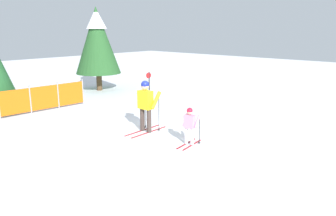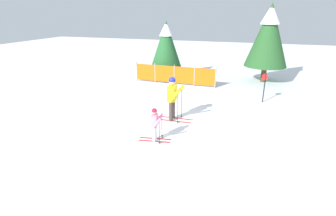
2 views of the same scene
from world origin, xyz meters
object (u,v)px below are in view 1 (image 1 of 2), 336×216
object	(u,v)px
skier_child	(190,123)
safety_fence	(30,100)
trail_marker	(149,83)
skier_adult	(146,102)
conifer_far	(97,39)

from	to	relation	value
skier_child	safety_fence	world-z (taller)	safety_fence
skier_child	trail_marker	bearing A→B (deg)	47.68
skier_child	skier_adult	bearing A→B (deg)	80.37
safety_fence	trail_marker	bearing A→B (deg)	-20.75
trail_marker	skier_adult	bearing A→B (deg)	-135.86
conifer_far	skier_child	bearing A→B (deg)	-110.96
conifer_far	trail_marker	xyz separation A→B (m)	(-0.09, -4.22, -2.03)
skier_child	trail_marker	world-z (taller)	trail_marker
skier_adult	skier_child	distance (m)	2.00
skier_adult	conifer_far	distance (m)	8.73
trail_marker	safety_fence	bearing A→B (deg)	159.25
conifer_far	trail_marker	bearing A→B (deg)	-91.19
skier_adult	skier_child	xyz separation A→B (m)	(-0.03, -1.96, -0.38)
skier_child	safety_fence	bearing A→B (deg)	92.84
skier_child	conifer_far	xyz separation A→B (m)	(3.70, 9.66, 2.23)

